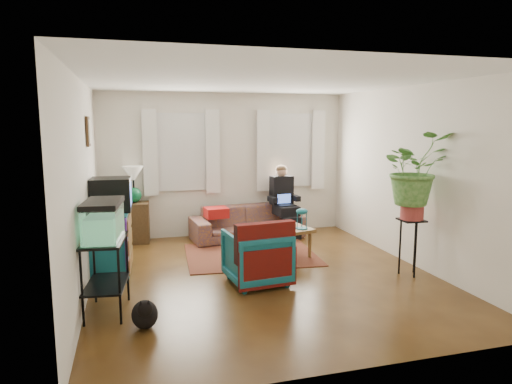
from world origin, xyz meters
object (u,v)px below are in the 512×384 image
object	(u,v)px
sofa	(247,217)
aquarium_stand	(106,276)
dresser	(111,243)
coffee_table	(275,244)
armchair	(257,254)
side_table	(135,222)
plant_stand	(410,247)

from	to	relation	value
sofa	aquarium_stand	bearing A→B (deg)	-135.29
dresser	coffee_table	bearing A→B (deg)	3.93
dresser	coffee_table	world-z (taller)	dresser
armchair	side_table	bearing A→B (deg)	-65.92
side_table	plant_stand	bearing A→B (deg)	-38.12
side_table	dresser	xyz separation A→B (m)	(-0.34, -1.64, 0.08)
dresser	aquarium_stand	size ratio (longest dim) A/B	1.16
side_table	coffee_table	world-z (taller)	side_table
sofa	side_table	size ratio (longest dim) A/B	2.83
armchair	coffee_table	bearing A→B (deg)	-126.50
aquarium_stand	sofa	bearing A→B (deg)	57.00
side_table	aquarium_stand	bearing A→B (deg)	-96.58
sofa	aquarium_stand	world-z (taller)	aquarium_stand
aquarium_stand	dresser	bearing A→B (deg)	96.49
dresser	aquarium_stand	world-z (taller)	dresser
sofa	side_table	distance (m)	1.97
plant_stand	aquarium_stand	bearing A→B (deg)	-176.85
armchair	plant_stand	bearing A→B (deg)	167.05
plant_stand	dresser	bearing A→B (deg)	163.30
side_table	dresser	distance (m)	1.67
side_table	armchair	world-z (taller)	armchair
sofa	coffee_table	xyz separation A→B (m)	(0.10, -1.32, -0.16)
aquarium_stand	plant_stand	bearing A→B (deg)	10.05
sofa	armchair	bearing A→B (deg)	-106.78
armchair	plant_stand	size ratio (longest dim) A/B	0.98
dresser	coffee_table	distance (m)	2.40
coffee_table	plant_stand	bearing A→B (deg)	-50.50
aquarium_stand	armchair	distance (m)	1.90
sofa	plant_stand	xyz separation A→B (m)	(1.64, -2.53, 0.00)
side_table	armchair	xyz separation A→B (m)	(1.49, -2.56, 0.03)
plant_stand	coffee_table	bearing A→B (deg)	141.89
sofa	armchair	size ratio (longest dim) A/B	2.59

